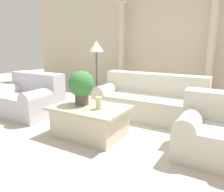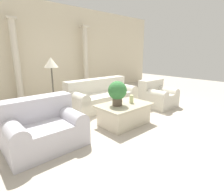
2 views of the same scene
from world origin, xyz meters
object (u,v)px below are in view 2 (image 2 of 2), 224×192
at_px(loveseat, 43,127).
at_px(armchair, 157,95).
at_px(potted_plant, 117,92).
at_px(coffee_table, 124,114).
at_px(sofa_long, 102,96).
at_px(floor_lamp, 51,67).

relative_size(loveseat, armchair, 1.40).
bearing_deg(potted_plant, armchair, 7.99).
bearing_deg(armchair, coffee_table, -169.98).
bearing_deg(potted_plant, coffee_table, -12.35).
height_order(sofa_long, loveseat, same).
bearing_deg(floor_lamp, coffee_table, -59.16).
xyz_separation_m(coffee_table, potted_plant, (-0.17, 0.04, 0.52)).
height_order(sofa_long, coffee_table, sofa_long).
xyz_separation_m(sofa_long, armchair, (1.25, -1.05, 0.00)).
distance_m(sofa_long, floor_lamp, 1.64).
xyz_separation_m(floor_lamp, armchair, (2.61, -1.23, -0.89)).
relative_size(sofa_long, loveseat, 1.68).
xyz_separation_m(loveseat, floor_lamp, (0.76, 1.26, 0.88)).
height_order(coffee_table, potted_plant, potted_plant).
relative_size(potted_plant, floor_lamp, 0.36).
distance_m(loveseat, armchair, 3.37).
xyz_separation_m(potted_plant, floor_lamp, (-0.74, 1.50, 0.46)).
relative_size(loveseat, potted_plant, 2.32).
distance_m(sofa_long, armchair, 1.63).
relative_size(coffee_table, armchair, 1.32).
relative_size(sofa_long, coffee_table, 1.79).
relative_size(floor_lamp, armchair, 1.66).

